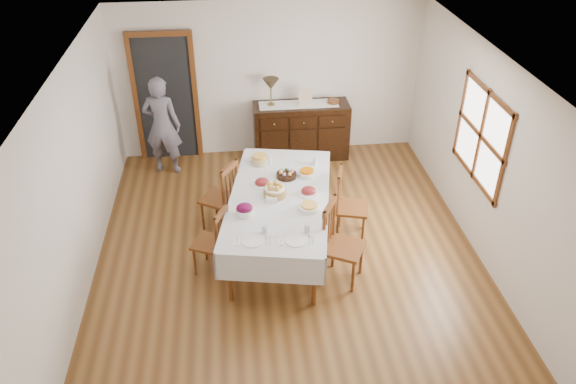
{
  "coord_description": "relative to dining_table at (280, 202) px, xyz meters",
  "views": [
    {
      "loc": [
        -0.63,
        -5.75,
        4.73
      ],
      "look_at": [
        0.0,
        0.1,
        0.95
      ],
      "focal_mm": 35.0,
      "sensor_mm": 36.0,
      "label": 1
    }
  ],
  "objects": [
    {
      "name": "table_lamp",
      "position": [
        0.11,
        2.56,
        0.56
      ],
      "size": [
        0.26,
        0.26,
        0.46
      ],
      "color": "olive",
      "rests_on": "sideboard"
    },
    {
      "name": "ground",
      "position": [
        0.1,
        -0.19,
        -0.75
      ],
      "size": [
        6.0,
        6.0,
        0.0
      ],
      "primitive_type": "plane",
      "color": "brown"
    },
    {
      "name": "dining_table",
      "position": [
        0.0,
        0.0,
        0.0
      ],
      "size": [
        1.67,
        2.64,
        0.84
      ],
      "rotation": [
        0.0,
        0.0,
        -0.18
      ],
      "color": "silver",
      "rests_on": "ground"
    },
    {
      "name": "ham_platter_a",
      "position": [
        -0.2,
        0.29,
        0.13
      ],
      "size": [
        0.28,
        0.28,
        0.11
      ],
      "color": "white",
      "rests_on": "dining_table"
    },
    {
      "name": "carrot_bowl",
      "position": [
        0.41,
        0.45,
        0.14
      ],
      "size": [
        0.23,
        0.23,
        0.09
      ],
      "color": "white",
      "rests_on": "dining_table"
    },
    {
      "name": "sideboard",
      "position": [
        0.6,
        2.53,
        -0.27
      ],
      "size": [
        1.59,
        0.57,
        0.95
      ],
      "color": "black",
      "rests_on": "ground"
    },
    {
      "name": "person",
      "position": [
        -1.65,
        2.27,
        0.12
      ],
      "size": [
        0.6,
        0.45,
        1.74
      ],
      "primitive_type": "imported",
      "rotation": [
        0.0,
        0.0,
        2.94
      ],
      "color": "slate",
      "rests_on": "ground"
    },
    {
      "name": "glass_far_b",
      "position": [
        0.57,
        0.74,
        0.15
      ],
      "size": [
        0.07,
        0.07,
        0.1
      ],
      "color": "silver",
      "rests_on": "dining_table"
    },
    {
      "name": "chair_left_far",
      "position": [
        -0.74,
        0.56,
        -0.22
      ],
      "size": [
        0.6,
        0.6,
        1.04
      ],
      "rotation": [
        0.0,
        0.0,
        -2.13
      ],
      "color": "#5F3114",
      "rests_on": "ground"
    },
    {
      "name": "chair_right_far",
      "position": [
        0.95,
        0.2,
        -0.23
      ],
      "size": [
        0.52,
        0.52,
        1.01
      ],
      "rotation": [
        0.0,
        0.0,
        1.3
      ],
      "color": "#5F3114",
      "rests_on": "ground"
    },
    {
      "name": "ham_platter_b",
      "position": [
        0.37,
        0.02,
        0.13
      ],
      "size": [
        0.29,
        0.29,
        0.11
      ],
      "color": "white",
      "rests_on": "dining_table"
    },
    {
      "name": "glass_far_a",
      "position": [
        -0.06,
        0.83,
        0.14
      ],
      "size": [
        0.06,
        0.06,
        0.1
      ],
      "color": "silver",
      "rests_on": "dining_table"
    },
    {
      "name": "chair_left_near",
      "position": [
        -0.86,
        -0.36,
        -0.27
      ],
      "size": [
        0.52,
        0.52,
        0.94
      ],
      "rotation": [
        0.0,
        0.0,
        -2.01
      ],
      "color": "#5F3114",
      "rests_on": "ground"
    },
    {
      "name": "chair_right_near",
      "position": [
        0.67,
        -0.67,
        -0.2
      ],
      "size": [
        0.61,
        0.61,
        1.09
      ],
      "rotation": [
        0.0,
        0.0,
        1.08
      ],
      "color": "#5F3114",
      "rests_on": "ground"
    },
    {
      "name": "egg_basket",
      "position": [
        0.14,
        0.45,
        0.13
      ],
      "size": [
        0.27,
        0.27,
        0.11
      ],
      "color": "black",
      "rests_on": "dining_table"
    },
    {
      "name": "deco_bowl",
      "position": [
        1.13,
        2.53,
        0.24
      ],
      "size": [
        0.2,
        0.2,
        0.06
      ],
      "color": "#5F3114",
      "rests_on": "sideboard"
    },
    {
      "name": "pineapple_bowl",
      "position": [
        -0.19,
        0.85,
        0.16
      ],
      "size": [
        0.25,
        0.25,
        0.13
      ],
      "color": "tan",
      "rests_on": "dining_table"
    },
    {
      "name": "setting_right",
      "position": [
        0.14,
        -0.9,
        0.12
      ],
      "size": [
        0.44,
        0.31,
        0.1
      ],
      "color": "white",
      "rests_on": "dining_table"
    },
    {
      "name": "room_shell",
      "position": [
        -0.05,
        0.23,
        0.9
      ],
      "size": [
        5.02,
        6.02,
        2.65
      ],
      "color": "white",
      "rests_on": "ground"
    },
    {
      "name": "butter_dish",
      "position": [
        -0.11,
        -0.12,
        0.13
      ],
      "size": [
        0.15,
        0.11,
        0.07
      ],
      "color": "white",
      "rests_on": "dining_table"
    },
    {
      "name": "casserole_dish",
      "position": [
        0.33,
        -0.34,
        0.13
      ],
      "size": [
        0.27,
        0.27,
        0.08
      ],
      "color": "white",
      "rests_on": "dining_table"
    },
    {
      "name": "setting_left",
      "position": [
        -0.35,
        -0.85,
        0.12
      ],
      "size": [
        0.44,
        0.31,
        0.1
      ],
      "color": "white",
      "rests_on": "dining_table"
    },
    {
      "name": "beet_bowl",
      "position": [
        -0.46,
        -0.37,
        0.17
      ],
      "size": [
        0.21,
        0.21,
        0.15
      ],
      "color": "white",
      "rests_on": "dining_table"
    },
    {
      "name": "bread_basket",
      "position": [
        -0.06,
        0.01,
        0.17
      ],
      "size": [
        0.29,
        0.29,
        0.18
      ],
      "color": "olive",
      "rests_on": "dining_table"
    },
    {
      "name": "picture_frame",
      "position": [
        0.66,
        2.5,
        0.35
      ],
      "size": [
        0.22,
        0.08,
        0.28
      ],
      "color": "#CFB193",
      "rests_on": "sideboard"
    },
    {
      "name": "runner",
      "position": [
        0.56,
        2.54,
        0.21
      ],
      "size": [
        1.3,
        0.35,
        0.01
      ],
      "color": "white",
      "rests_on": "sideboard"
    }
  ]
}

